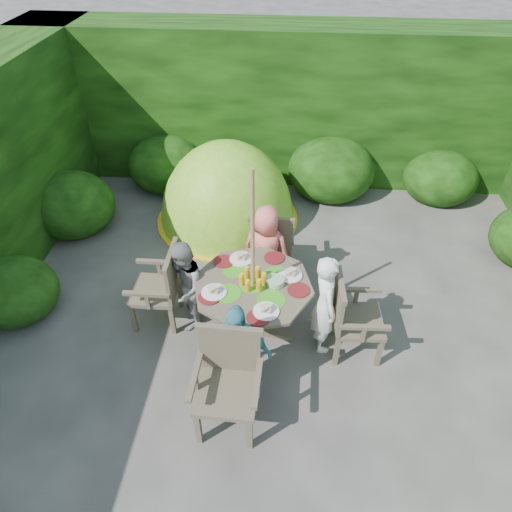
# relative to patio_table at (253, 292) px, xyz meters

# --- Properties ---
(ground) EXTENTS (60.00, 60.00, 0.00)m
(ground) POSITION_rel_patio_table_xyz_m (0.41, -0.09, -0.66)
(ground) COLOR #413E3A
(ground) RESTS_ON ground
(hedge_enclosure) EXTENTS (9.00, 9.00, 2.50)m
(hedge_enclosure) POSITION_rel_patio_table_xyz_m (0.41, 1.24, 0.59)
(hedge_enclosure) COLOR black
(hedge_enclosure) RESTS_ON ground
(patio_table) EXTENTS (1.50, 1.50, 0.94)m
(patio_table) POSITION_rel_patio_table_xyz_m (0.00, 0.00, 0.00)
(patio_table) COLOR #463D2D
(patio_table) RESTS_ON ground
(parasol_pole) EXTENTS (0.05, 0.05, 2.20)m
(parasol_pole) POSITION_rel_patio_table_xyz_m (-0.00, -0.00, 0.44)
(parasol_pole) COLOR olive
(parasol_pole) RESTS_ON ground
(garden_chair_right) EXTENTS (0.57, 0.63, 1.00)m
(garden_chair_right) POSITION_rel_patio_table_xyz_m (1.08, -0.14, -0.13)
(garden_chair_right) COLOR #463D2D
(garden_chair_right) RESTS_ON ground
(garden_chair_left) EXTENTS (0.54, 0.61, 1.00)m
(garden_chair_left) POSITION_rel_patio_table_xyz_m (-1.09, 0.14, -0.13)
(garden_chair_left) COLOR #463D2D
(garden_chair_left) RESTS_ON ground
(garden_chair_back) EXTENTS (0.59, 0.53, 0.97)m
(garden_chair_back) POSITION_rel_patio_table_xyz_m (0.13, 1.08, -0.14)
(garden_chair_back) COLOR #463D2D
(garden_chair_back) RESTS_ON ground
(garden_chair_front) EXTENTS (0.64, 0.58, 1.05)m
(garden_chair_front) POSITION_rel_patio_table_xyz_m (-0.14, -1.08, -0.10)
(garden_chair_front) COLOR #463D2D
(garden_chair_front) RESTS_ON ground
(child_right) EXTENTS (0.39, 0.52, 1.28)m
(child_right) POSITION_rel_patio_table_xyz_m (0.79, -0.09, -0.02)
(child_right) COLOR white
(child_right) RESTS_ON ground
(child_left) EXTENTS (0.51, 0.62, 1.18)m
(child_left) POSITION_rel_patio_table_xyz_m (-0.80, 0.09, -0.07)
(child_left) COLOR gray
(child_left) RESTS_ON ground
(child_back) EXTENTS (0.69, 0.53, 1.24)m
(child_back) POSITION_rel_patio_table_xyz_m (0.09, 0.79, -0.04)
(child_back) COLOR #F87266
(child_back) RESTS_ON ground
(child_front) EXTENTS (0.75, 0.38, 1.23)m
(child_front) POSITION_rel_patio_table_xyz_m (-0.10, -0.80, -0.04)
(child_front) COLOR teal
(child_front) RESTS_ON ground
(dome_tent) EXTENTS (2.64, 2.64, 2.53)m
(dome_tent) POSITION_rel_patio_table_xyz_m (-0.62, 2.30, -0.66)
(dome_tent) COLOR #6FBA23
(dome_tent) RESTS_ON ground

